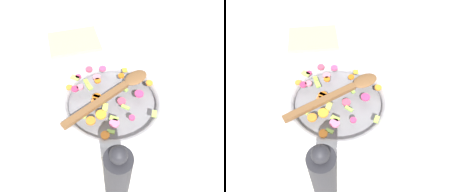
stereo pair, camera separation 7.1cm
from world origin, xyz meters
TOP-DOWN VIEW (x-y plane):
  - ground_plane at (0.00, 0.00)m, footprint 4.00×4.00m
  - skillet at (0.00, 0.00)m, footprint 0.39×0.39m
  - chopped_vegetables at (0.02, -0.01)m, footprint 0.30×0.31m
  - wooden_spoon at (-0.02, -0.01)m, footprint 0.32×0.18m
  - pepper_mill at (0.06, 0.27)m, footprint 0.06×0.06m
  - cutting_board at (0.07, -0.37)m, footprint 0.22×0.17m

SIDE VIEW (x-z plane):
  - ground_plane at x=0.00m, z-range 0.00..0.00m
  - cutting_board at x=0.07m, z-range 0.00..0.02m
  - skillet at x=0.00m, z-range 0.00..0.05m
  - chopped_vegetables at x=0.02m, z-range 0.05..0.06m
  - wooden_spoon at x=-0.02m, z-range 0.06..0.07m
  - pepper_mill at x=0.06m, z-range -0.01..0.23m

